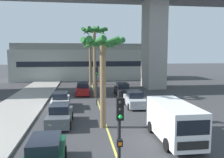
{
  "coord_description": "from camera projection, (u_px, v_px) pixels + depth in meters",
  "views": [
    {
      "loc": [
        -1.82,
        0.77,
        5.48
      ],
      "look_at": [
        0.0,
        14.0,
        3.93
      ],
      "focal_mm": 36.63,
      "sensor_mm": 36.0,
      "label": 1
    }
  ],
  "objects": [
    {
      "name": "lane_stripe_center",
      "position": [
        99.0,
        105.0,
        23.74
      ],
      "size": [
        0.14,
        56.0,
        0.01
      ],
      "primitive_type": "cube",
      "color": "#DBCC4C",
      "rests_on": "ground"
    },
    {
      "name": "pier_building_backdrop",
      "position": [
        89.0,
        62.0,
        47.34
      ],
      "size": [
        29.93,
        8.04,
        7.22
      ],
      "color": "#ADB2A8",
      "rests_on": "ground"
    },
    {
      "name": "car_queue_front",
      "position": [
        60.0,
        115.0,
        17.44
      ],
      "size": [
        1.9,
        4.14,
        1.56
      ],
      "color": "#4C5156",
      "rests_on": "ground"
    },
    {
      "name": "car_queue_second",
      "position": [
        45.0,
        156.0,
        10.51
      ],
      "size": [
        1.88,
        4.12,
        1.56
      ],
      "color": "#0C4728",
      "rests_on": "ground"
    },
    {
      "name": "car_queue_third",
      "position": [
        123.0,
        90.0,
        29.35
      ],
      "size": [
        1.89,
        4.13,
        1.56
      ],
      "color": "black",
      "rests_on": "ground"
    },
    {
      "name": "car_queue_fourth",
      "position": [
        61.0,
        101.0,
        22.56
      ],
      "size": [
        1.95,
        4.16,
        1.56
      ],
      "color": "white",
      "rests_on": "ground"
    },
    {
      "name": "car_queue_fifth",
      "position": [
        83.0,
        89.0,
        29.79
      ],
      "size": [
        1.89,
        4.13,
        1.56
      ],
      "color": "maroon",
      "rests_on": "ground"
    },
    {
      "name": "car_queue_sixth",
      "position": [
        135.0,
        100.0,
        23.2
      ],
      "size": [
        1.94,
        4.15,
        1.56
      ],
      "color": "#B7BABF",
      "rests_on": "ground"
    },
    {
      "name": "delivery_van",
      "position": [
        173.0,
        120.0,
        14.2
      ],
      "size": [
        2.19,
        5.26,
        2.36
      ],
      "color": "white",
      "rests_on": "ground"
    },
    {
      "name": "traffic_light_median_near",
      "position": [
        119.0,
        134.0,
        7.82
      ],
      "size": [
        0.24,
        0.37,
        4.2
      ],
      "color": "black",
      "rests_on": "ground"
    },
    {
      "name": "traffic_light_median_far",
      "position": [
        97.0,
        79.0,
        23.64
      ],
      "size": [
        0.24,
        0.37,
        4.2
      ],
      "color": "black",
      "rests_on": "ground"
    },
    {
      "name": "palm_tree_near_median",
      "position": [
        95.0,
        37.0,
        27.02
      ],
      "size": [
        3.22,
        3.23,
        8.55
      ],
      "color": "brown",
      "rests_on": "ground"
    },
    {
      "name": "palm_tree_mid_median",
      "position": [
        103.0,
        54.0,
        16.19
      ],
      "size": [
        3.26,
        3.28,
        6.71
      ],
      "color": "brown",
      "rests_on": "ground"
    },
    {
      "name": "palm_tree_far_median",
      "position": [
        90.0,
        50.0,
        38.37
      ],
      "size": [
        2.69,
        2.9,
        7.55
      ],
      "color": "brown",
      "rests_on": "ground"
    }
  ]
}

